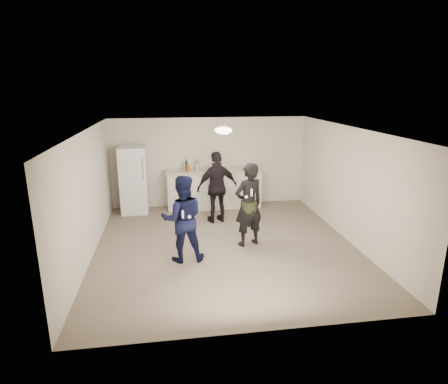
{
  "coord_description": "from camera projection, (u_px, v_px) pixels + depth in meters",
  "views": [
    {
      "loc": [
        -1.15,
        -7.4,
        3.33
      ],
      "look_at": [
        0.0,
        0.2,
        1.15
      ],
      "focal_mm": 30.0,
      "sensor_mm": 36.0,
      "label": 1
    }
  ],
  "objects": [
    {
      "name": "counter",
      "position": [
        214.0,
        190.0,
        10.52
      ],
      "size": [
        2.6,
        0.56,
        1.05
      ],
      "primitive_type": "cube",
      "color": "beige",
      "rests_on": "floor"
    },
    {
      "name": "fridge_handle",
      "position": [
        143.0,
        168.0,
        9.62
      ],
      "size": [
        0.02,
        0.02,
        0.6
      ],
      "primitive_type": "cylinder",
      "color": "#B9B9BE",
      "rests_on": "fridge"
    },
    {
      "name": "wall_right",
      "position": [
        350.0,
        185.0,
        8.17
      ],
      "size": [
        0.0,
        6.0,
        6.0
      ],
      "primitive_type": "plane",
      "rotation": [
        1.57,
        0.0,
        -1.57
      ],
      "color": "beige",
      "rests_on": "floor"
    },
    {
      "name": "nunchuk_woman",
      "position": [
        246.0,
        197.0,
        7.64
      ],
      "size": [
        0.07,
        0.07,
        0.07
      ],
      "primitive_type": "sphere",
      "color": "silver",
      "rests_on": "woman"
    },
    {
      "name": "ceiling_dome",
      "position": [
        223.0,
        130.0,
        7.73
      ],
      "size": [
        0.36,
        0.36,
        0.16
      ],
      "primitive_type": "ellipsoid",
      "color": "white",
      "rests_on": "ceiling"
    },
    {
      "name": "wall_left",
      "position": [
        88.0,
        196.0,
        7.38
      ],
      "size": [
        0.0,
        6.0,
        6.0
      ],
      "primitive_type": "plane",
      "rotation": [
        1.57,
        0.0,
        1.57
      ],
      "color": "beige",
      "rests_on": "floor"
    },
    {
      "name": "fridge",
      "position": [
        134.0,
        180.0,
        10.04
      ],
      "size": [
        0.7,
        0.7,
        1.8
      ],
      "primitive_type": "cube",
      "color": "white",
      "rests_on": "floor"
    },
    {
      "name": "bottle_cluster",
      "position": [
        192.0,
        167.0,
        10.22
      ],
      "size": [
        0.37,
        0.26,
        0.27
      ],
      "color": "#995F16",
      "rests_on": "counter_top"
    },
    {
      "name": "camo_shorts",
      "position": [
        249.0,
        207.0,
        7.94
      ],
      "size": [
        0.34,
        0.34,
        0.28
      ],
      "primitive_type": "cylinder",
      "color": "#333D1B",
      "rests_on": "woman"
    },
    {
      "name": "counter_top",
      "position": [
        214.0,
        171.0,
        10.37
      ],
      "size": [
        2.68,
        0.64,
        0.04
      ],
      "primitive_type": "cube",
      "color": "#C3B797",
      "rests_on": "counter"
    },
    {
      "name": "wall_back",
      "position": [
        209.0,
        162.0,
        10.63
      ],
      "size": [
        6.0,
        0.0,
        6.0
      ],
      "primitive_type": "plane",
      "rotation": [
        1.57,
        0.0,
        0.0
      ],
      "color": "beige",
      "rests_on": "floor"
    },
    {
      "name": "wall_front",
      "position": [
        260.0,
        250.0,
        4.92
      ],
      "size": [
        6.0,
        0.0,
        6.0
      ],
      "primitive_type": "plane",
      "rotation": [
        -1.57,
        0.0,
        0.0
      ],
      "color": "beige",
      "rests_on": "floor"
    },
    {
      "name": "nunchuk_man",
      "position": [
        189.0,
        217.0,
        6.97
      ],
      "size": [
        0.07,
        0.07,
        0.07
      ],
      "primitive_type": "sphere",
      "color": "white",
      "rests_on": "man"
    },
    {
      "name": "remote_man",
      "position": [
        183.0,
        214.0,
        6.91
      ],
      "size": [
        0.04,
        0.04,
        0.15
      ],
      "primitive_type": "cube",
      "color": "white",
      "rests_on": "man"
    },
    {
      "name": "ceiling",
      "position": [
        226.0,
        129.0,
        7.43
      ],
      "size": [
        6.0,
        6.0,
        0.0
      ],
      "primitive_type": "plane",
      "rotation": [
        3.14,
        0.0,
        0.0
      ],
      "color": "silver",
      "rests_on": "wall_back"
    },
    {
      "name": "shaker",
      "position": [
        184.0,
        168.0,
        10.22
      ],
      "size": [
        0.08,
        0.08,
        0.17
      ],
      "primitive_type": "cylinder",
      "color": "#AAAAAE",
      "rests_on": "counter_top"
    },
    {
      "name": "woman",
      "position": [
        249.0,
        205.0,
        7.93
      ],
      "size": [
        0.77,
        0.64,
        1.82
      ],
      "primitive_type": "imported",
      "rotation": [
        0.0,
        0.0,
        3.49
      ],
      "color": "black",
      "rests_on": "floor"
    },
    {
      "name": "floor",
      "position": [
        225.0,
        245.0,
        8.11
      ],
      "size": [
        6.0,
        6.0,
        0.0
      ],
      "primitive_type": "plane",
      "color": "#6B5B4C",
      "rests_on": "ground"
    },
    {
      "name": "man",
      "position": [
        182.0,
        219.0,
        7.23
      ],
      "size": [
        0.84,
        0.66,
        1.72
      ],
      "primitive_type": "imported",
      "rotation": [
        0.0,
        0.0,
        3.15
      ],
      "color": "#0F133E",
      "rests_on": "floor"
    },
    {
      "name": "spectator",
      "position": [
        217.0,
        187.0,
        9.3
      ],
      "size": [
        1.13,
        0.68,
        1.81
      ],
      "primitive_type": "imported",
      "rotation": [
        0.0,
        0.0,
        3.39
      ],
      "color": "black",
      "rests_on": "floor"
    },
    {
      "name": "remote_woman",
      "position": [
        252.0,
        192.0,
        7.6
      ],
      "size": [
        0.04,
        0.04,
        0.15
      ],
      "primitive_type": "cube",
      "color": "white",
      "rests_on": "woman"
    }
  ]
}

